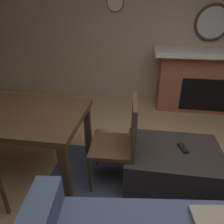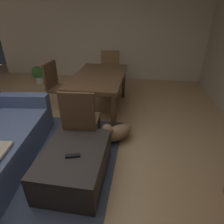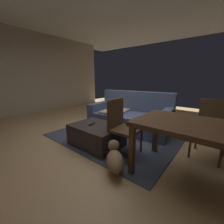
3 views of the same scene
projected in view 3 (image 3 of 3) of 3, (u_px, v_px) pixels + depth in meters
The scene contains 10 objects.
floor at pixel (115, 137), 3.08m from camera, with size 9.11×9.11×0.00m, color tan.
wall_left at pixel (32, 73), 5.08m from camera, with size 0.12×6.07×2.86m, color #B7A893.
area_rug at pixel (115, 136), 3.16m from camera, with size 2.60×2.00×0.01m, color #3D475B.
couch at pixel (131, 117), 3.55m from camera, with size 2.03×1.20×0.93m.
ottoman_coffee_table at pixel (97, 135), 2.69m from camera, with size 0.95×0.69×0.40m, color #2D2826.
tv_remote at pixel (92, 124), 2.68m from camera, with size 0.05×0.16×0.02m, color black.
dining_table at pixel (205, 132), 1.60m from camera, with size 1.57×0.89×0.74m.
dining_chair_north at pixel (212, 125), 2.26m from camera, with size 0.47×0.47×0.93m.
dining_chair_west at pixel (121, 123), 2.35m from camera, with size 0.47×0.47×0.93m.
small_dog at pixel (115, 158), 1.94m from camera, with size 0.49×0.50×0.32m.
Camera 3 is at (1.77, -2.25, 1.26)m, focal length 22.61 mm.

